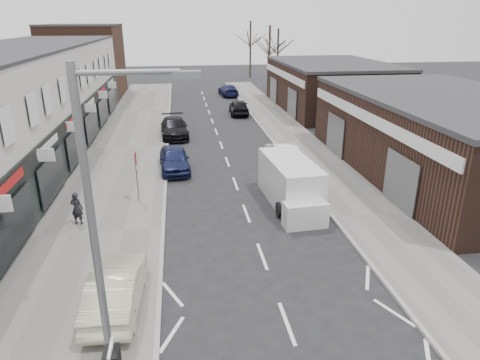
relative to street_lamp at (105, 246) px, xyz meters
name	(u,v)px	position (x,y,z in m)	size (l,w,h in m)	color
pavement_left	(128,148)	(-2.22, 22.80, -4.56)	(5.50, 64.00, 0.12)	slate
pavement_right	(297,141)	(10.28, 22.80, -4.56)	(3.50, 64.00, 0.12)	slate
shop_terrace_left	(6,109)	(-8.97, 20.30, -1.07)	(8.00, 41.00, 7.10)	beige
brick_block_far	(85,62)	(-8.97, 45.80, -0.62)	(8.00, 10.00, 8.00)	#47291E
right_unit_near	(446,137)	(17.03, 14.80, -2.37)	(10.00, 18.00, 4.50)	#331F17
right_unit_far	(331,87)	(17.03, 34.80, -2.37)	(10.00, 16.00, 4.50)	#331F17
tree_far_a	(269,89)	(13.53, 48.80, -4.62)	(3.60, 3.60, 8.00)	#382D26
tree_far_b	(277,82)	(16.03, 54.80, -4.62)	(3.60, 3.60, 7.50)	#382D26
tree_far_c	(250,77)	(13.03, 60.80, -4.62)	(3.60, 3.60, 8.50)	#382D26
street_lamp	(105,246)	(0.00, 0.00, 0.00)	(2.23, 0.22, 8.00)	slate
warning_sign	(136,162)	(-0.63, 12.80, -2.42)	(0.12, 0.80, 2.70)	slate
white_van	(291,184)	(6.91, 11.69, -3.57)	(2.35, 5.83, 2.22)	silver
sedan_on_pavement	(116,288)	(-0.67, 4.23, -3.81)	(1.46, 4.19, 1.38)	beige
pedestrian	(77,208)	(-3.16, 10.56, -3.75)	(0.55, 0.36, 1.51)	black
parked_car_left_a	(174,159)	(1.13, 17.61, -3.88)	(1.74, 4.31, 1.47)	#141A40
parked_car_left_b	(174,127)	(1.13, 25.76, -3.89)	(2.04, 5.03, 1.46)	black
parked_car_right_a	(283,153)	(8.03, 17.97, -3.94)	(1.44, 4.12, 1.36)	white
parked_car_right_b	(239,107)	(7.34, 33.32, -3.89)	(1.73, 4.30, 1.47)	black
parked_car_right_c	(228,90)	(7.58, 44.27, -3.95)	(1.89, 4.64, 1.35)	#14173F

